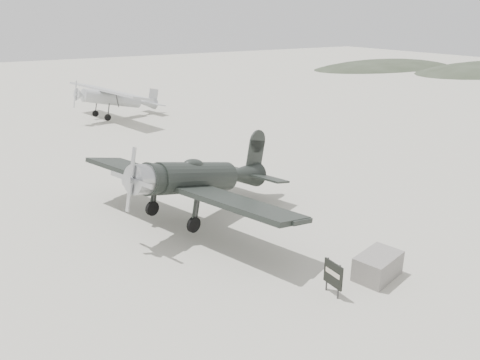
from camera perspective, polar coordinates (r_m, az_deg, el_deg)
The scene contains 6 objects.
ground at distance 17.88m, azimuth 2.92°, elevation -7.30°, with size 160.00×160.00×0.00m, color #B0AD9C.
hill_northeast at distance 79.83m, azimuth 17.17°, elevation 13.01°, with size 32.00×16.00×5.20m, color #2E3627.
lowwing_monoplane at distance 18.98m, azimuth -4.76°, elevation 0.28°, with size 7.75×10.62×3.45m.
highwing_monoplane at distance 39.32m, azimuth -14.98°, elevation 9.84°, with size 7.41×10.37×2.93m.
equipment_block at distance 15.99m, azimuth 16.43°, elevation -10.01°, with size 1.61×1.00×0.80m, color slate.
sign_board at distance 14.62m, azimuth 11.29°, elevation -11.27°, with size 0.07×0.79×1.13m.
Camera 1 is at (-9.02, -13.15, 8.10)m, focal length 35.00 mm.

